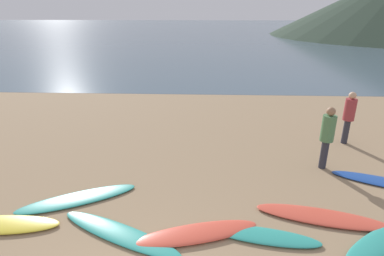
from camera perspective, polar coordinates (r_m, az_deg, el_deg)
name	(u,v)px	position (r m, az deg, el deg)	size (l,w,h in m)	color
ground_plane	(177,114)	(12.88, -2.75, 2.57)	(120.00, 120.00, 0.20)	#997C5B
ocean_water	(200,29)	(65.05, 1.55, 17.50)	(140.00, 100.00, 0.01)	#475B6B
surfboard_2	(78,199)	(7.52, -20.03, -11.96)	(2.54, 0.60, 0.07)	teal
surfboard_3	(119,233)	(6.32, -13.11, -18.16)	(2.69, 0.50, 0.07)	teal
surfboard_4	(196,233)	(6.15, 0.81, -18.62)	(2.39, 0.56, 0.10)	#D84C38
surfboard_5	(263,236)	(6.25, 12.86, -18.58)	(2.06, 0.48, 0.08)	teal
surfboard_6	(321,217)	(7.05, 22.47, -14.69)	(2.56, 0.59, 0.08)	#D84C38
surfboard_7	(381,242)	(6.87, 31.18, -17.36)	(2.00, 0.51, 0.08)	teal
person_0	(349,114)	(10.65, 26.69, 2.36)	(0.33, 0.33, 1.64)	#2D2D38
person_1	(327,133)	(8.69, 23.42, -0.85)	(0.34, 0.34, 1.68)	#2D2D38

